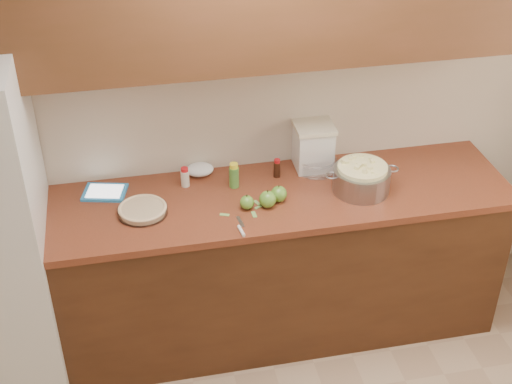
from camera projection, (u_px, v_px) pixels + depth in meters
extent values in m
plane|color=beige|center=(249.00, 102.00, 3.75)|extent=(3.60, 0.00, 3.60)
cube|color=#462613|center=(261.00, 267.00, 3.96)|extent=(2.60, 0.65, 0.88)
cube|color=brown|center=(262.00, 199.00, 3.71)|extent=(2.64, 0.68, 0.04)
cylinder|color=silver|center=(143.00, 211.00, 3.55)|extent=(0.25, 0.25, 0.03)
cylinder|color=beige|center=(143.00, 210.00, 3.55)|extent=(0.23, 0.23, 0.03)
torus|color=beige|center=(142.00, 208.00, 3.55)|extent=(0.24, 0.24, 0.02)
cylinder|color=gray|center=(361.00, 180.00, 3.71)|extent=(0.30, 0.30, 0.13)
torus|color=gray|center=(332.00, 175.00, 3.65)|extent=(0.07, 0.07, 0.01)
torus|color=gray|center=(392.00, 169.00, 3.71)|extent=(0.07, 0.07, 0.01)
cylinder|color=#F0EBA1|center=(362.00, 177.00, 3.70)|extent=(0.26, 0.26, 0.14)
cube|color=white|center=(313.00, 147.00, 3.88)|extent=(0.20, 0.20, 0.24)
cube|color=beige|center=(314.00, 126.00, 3.81)|extent=(0.21, 0.21, 0.02)
cube|color=#2A86CB|center=(105.00, 192.00, 3.71)|extent=(0.25, 0.21, 0.01)
cube|color=white|center=(105.00, 191.00, 3.71)|extent=(0.21, 0.17, 0.00)
cube|color=gray|center=(240.00, 222.00, 3.50)|extent=(0.03, 0.09, 0.00)
cylinder|color=white|center=(241.00, 231.00, 3.43)|extent=(0.03, 0.08, 0.02)
cylinder|color=#4C8C38|center=(234.00, 177.00, 3.74)|extent=(0.05, 0.05, 0.12)
cylinder|color=yellow|center=(234.00, 166.00, 3.70)|extent=(0.04, 0.04, 0.02)
cylinder|color=beige|center=(185.00, 178.00, 3.75)|extent=(0.04, 0.04, 0.09)
cylinder|color=red|center=(185.00, 170.00, 3.72)|extent=(0.04, 0.04, 0.02)
cylinder|color=black|center=(277.00, 169.00, 3.83)|extent=(0.04, 0.04, 0.09)
cylinder|color=red|center=(277.00, 161.00, 3.80)|extent=(0.03, 0.03, 0.02)
cylinder|color=silver|center=(317.00, 164.00, 3.88)|extent=(0.20, 0.20, 0.08)
torus|color=silver|center=(317.00, 159.00, 3.86)|extent=(0.22, 0.22, 0.01)
ellipsoid|color=white|center=(200.00, 170.00, 3.85)|extent=(0.16, 0.14, 0.06)
sphere|color=#578C2C|center=(247.00, 202.00, 3.58)|extent=(0.07, 0.07, 0.07)
cylinder|color=#3F2D19|center=(247.00, 195.00, 3.56)|extent=(0.01, 0.01, 0.01)
sphere|color=#578C2C|center=(279.00, 194.00, 3.63)|extent=(0.08, 0.08, 0.08)
cylinder|color=#3F2D19|center=(279.00, 186.00, 3.61)|extent=(0.01, 0.01, 0.01)
sphere|color=#578C2C|center=(268.00, 199.00, 3.59)|extent=(0.09, 0.09, 0.09)
cylinder|color=#3F2D19|center=(268.00, 191.00, 3.56)|extent=(0.01, 0.01, 0.01)
cube|color=#7AAA53|center=(257.00, 203.00, 3.64)|extent=(0.04, 0.05, 0.00)
cube|color=#7AAA53|center=(254.00, 214.00, 3.55)|extent=(0.02, 0.05, 0.00)
cube|color=#7AAA53|center=(224.00, 215.00, 3.55)|extent=(0.05, 0.03, 0.00)
cube|color=#7AAA53|center=(258.00, 207.00, 3.61)|extent=(0.04, 0.03, 0.00)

